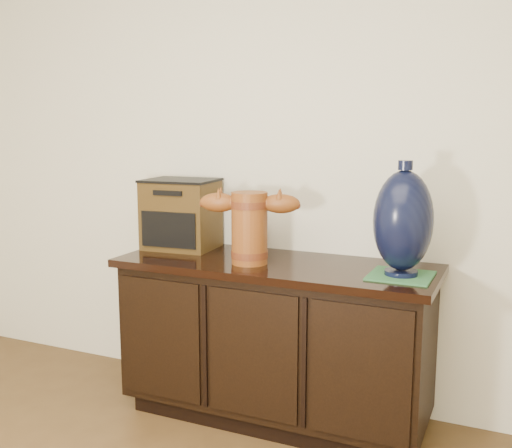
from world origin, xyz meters
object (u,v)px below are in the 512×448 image
at_px(terracotta_vessel, 249,224).
at_px(tv_radio, 181,214).
at_px(lamp_base, 403,221).
at_px(spray_can, 252,232).
at_px(sideboard, 275,339).

bearing_deg(terracotta_vessel, tv_radio, 144.07).
relative_size(terracotta_vessel, lamp_base, 0.97).
height_order(terracotta_vessel, tv_radio, tv_radio).
xyz_separation_m(lamp_base, spray_can, (-0.78, 0.23, -0.14)).
height_order(tv_radio, spray_can, tv_radio).
distance_m(sideboard, lamp_base, 0.83).
xyz_separation_m(terracotta_vessel, spray_can, (-0.11, 0.27, -0.09)).
height_order(sideboard, spray_can, spray_can).
xyz_separation_m(sideboard, lamp_base, (0.57, -0.03, 0.60)).
bearing_deg(sideboard, spray_can, 137.02).
bearing_deg(tv_radio, spray_can, 11.82).
bearing_deg(tv_radio, terracotta_vessel, -24.48).
xyz_separation_m(terracotta_vessel, lamp_base, (0.67, 0.04, 0.05)).
distance_m(tv_radio, spray_can, 0.37).
bearing_deg(sideboard, tv_radio, 170.13).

